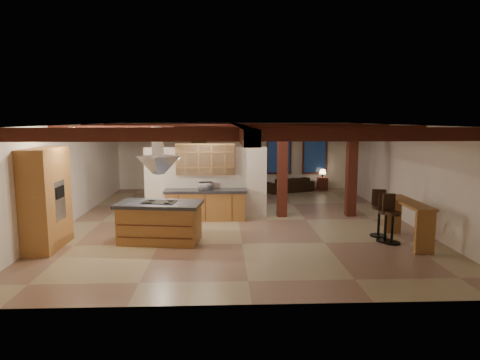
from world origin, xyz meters
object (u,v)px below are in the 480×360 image
(dining_table, at_px, (226,195))
(sofa, at_px, (289,184))
(bar_counter, at_px, (408,215))
(kitchen_island, at_px, (160,222))

(dining_table, bearing_deg, sofa, 46.98)
(bar_counter, bearing_deg, sofa, 102.96)
(dining_table, height_order, bar_counter, bar_counter)
(kitchen_island, relative_size, bar_counter, 1.10)
(kitchen_island, xyz_separation_m, bar_counter, (6.18, -0.31, 0.19))
(kitchen_island, distance_m, bar_counter, 6.19)
(dining_table, distance_m, sofa, 3.76)
(bar_counter, bearing_deg, kitchen_island, 177.12)
(kitchen_island, relative_size, sofa, 1.07)
(dining_table, relative_size, bar_counter, 0.95)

